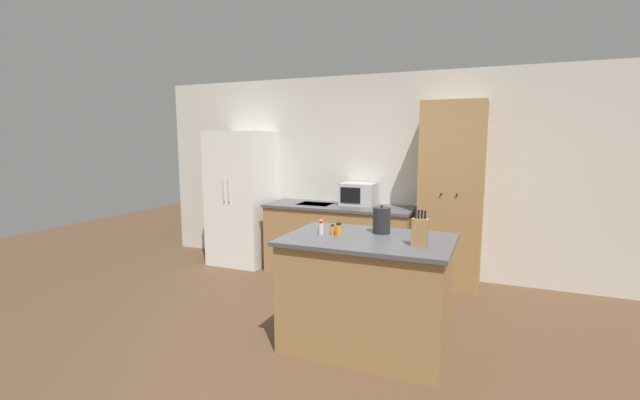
% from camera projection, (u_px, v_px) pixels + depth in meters
% --- Properties ---
extents(ground_plane, '(14.00, 14.00, 0.00)m').
position_uv_depth(ground_plane, '(337.00, 348.00, 3.63)').
color(ground_plane, brown).
extents(wall_back, '(7.20, 0.06, 2.60)m').
position_uv_depth(wall_back, '(400.00, 175.00, 5.57)').
color(wall_back, beige).
rests_on(wall_back, ground_plane).
extents(refrigerator, '(0.80, 0.76, 1.87)m').
position_uv_depth(refrigerator, '(242.00, 198.00, 6.09)').
color(refrigerator, white).
rests_on(refrigerator, ground_plane).
extents(back_counter, '(1.93, 0.72, 0.91)m').
position_uv_depth(back_counter, '(339.00, 239.00, 5.63)').
color(back_counter, '#9E7547').
rests_on(back_counter, ground_plane).
extents(pantry_cabinet, '(0.72, 0.54, 2.20)m').
position_uv_depth(pantry_cabinet, '(451.00, 195.00, 5.08)').
color(pantry_cabinet, '#9E7547').
rests_on(pantry_cabinet, ground_plane).
extents(kitchen_island, '(1.39, 0.94, 0.95)m').
position_uv_depth(kitchen_island, '(367.00, 292.00, 3.63)').
color(kitchen_island, '#9E7547').
rests_on(kitchen_island, ground_plane).
extents(microwave, '(0.44, 0.36, 0.29)m').
position_uv_depth(microwave, '(358.00, 194.00, 5.59)').
color(microwave, '#B2B5B7').
rests_on(microwave, back_counter).
extents(knife_block, '(0.12, 0.07, 0.31)m').
position_uv_depth(knife_block, '(420.00, 232.00, 3.26)').
color(knife_block, '#9E7547').
rests_on(knife_block, kitchen_island).
extents(spice_bottle_tall_dark, '(0.04, 0.04, 0.09)m').
position_uv_depth(spice_bottle_tall_dark, '(333.00, 230.00, 3.68)').
color(spice_bottle_tall_dark, orange).
rests_on(spice_bottle_tall_dark, kitchen_island).
extents(spice_bottle_short_red, '(0.06, 0.06, 0.11)m').
position_uv_depth(spice_bottle_short_red, '(339.00, 230.00, 3.63)').
color(spice_bottle_short_red, orange).
rests_on(spice_bottle_short_red, kitchen_island).
extents(spice_bottle_amber_oil, '(0.04, 0.04, 0.12)m').
position_uv_depth(spice_bottle_amber_oil, '(321.00, 228.00, 3.68)').
color(spice_bottle_amber_oil, beige).
rests_on(spice_bottle_amber_oil, kitchen_island).
extents(spice_bottle_green_herb, '(0.04, 0.04, 0.10)m').
position_uv_depth(spice_bottle_green_herb, '(321.00, 226.00, 3.82)').
color(spice_bottle_green_herb, beige).
rests_on(spice_bottle_green_herb, kitchen_island).
extents(kettle, '(0.15, 0.15, 0.25)m').
position_uv_depth(kettle, '(382.00, 220.00, 3.71)').
color(kettle, '#232326').
rests_on(kettle, kitchen_island).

